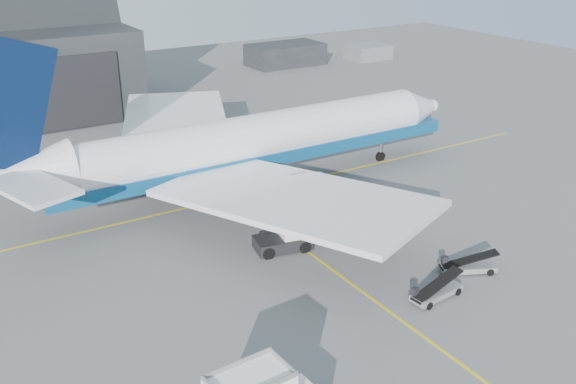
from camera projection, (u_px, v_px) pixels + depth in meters
ground at (354, 286)px, 48.39m from camera, size 200.00×200.00×0.00m
taxi_lines at (270, 224)px, 58.31m from camera, size 80.00×42.12×0.02m
distant_bldg_a at (285, 65)px, 123.22m from camera, size 14.00×8.00×4.00m
distant_bldg_b at (368, 59)px, 128.32m from camera, size 8.00×6.00×2.80m
airliner at (243, 144)px, 63.30m from camera, size 51.94×50.37×18.23m
pushback_tug at (284, 240)px, 53.58m from camera, size 4.98×3.48×2.11m
belt_loader_a at (436, 292)px, 46.63m from camera, size 4.64×1.94×1.74m
belt_loader_b at (467, 266)px, 50.09m from camera, size 4.53×3.12×1.73m
traffic_cone at (361, 243)px, 54.32m from camera, size 0.39×0.39×0.57m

